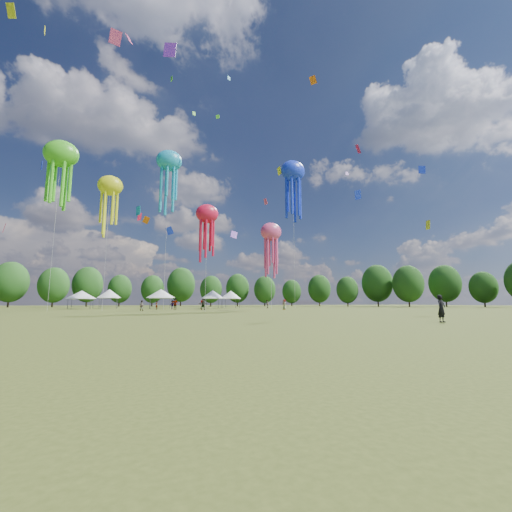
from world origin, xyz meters
name	(u,v)px	position (x,y,z in m)	size (l,w,h in m)	color
ground	(301,325)	(0.00, 0.00, 0.00)	(300.00, 300.00, 0.00)	#384416
observer_main	(441,308)	(9.17, -1.10, 0.85)	(0.62, 0.41, 1.69)	black
spectator_near	(142,306)	(-8.19, 34.82, 0.77)	(0.74, 0.58, 1.53)	gray
spectators_far	(213,304)	(4.17, 42.52, 0.89)	(23.63, 14.43, 1.92)	gray
festival_tents	(158,294)	(-4.97, 54.85, 2.95)	(35.43, 10.91, 4.00)	#47474C
show_kites	(196,186)	(-0.09, 38.92, 21.49)	(46.91, 18.99, 31.09)	yellow
small_kites	(203,143)	(1.04, 39.75, 30.27)	(80.67, 62.95, 45.87)	yellow
treeline	(162,280)	(-3.87, 62.51, 6.54)	(201.57, 95.24, 13.43)	#38281C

